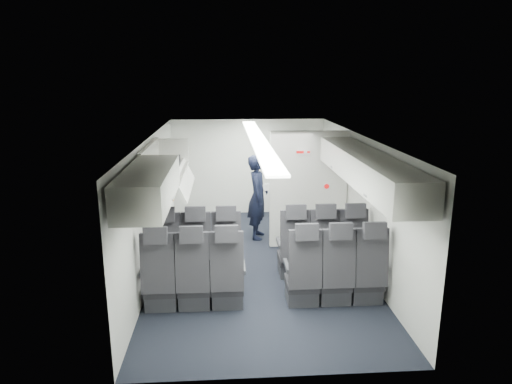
{
  "coord_description": "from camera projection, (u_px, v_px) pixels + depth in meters",
  "views": [
    {
      "loc": [
        -0.53,
        -7.15,
        3.08
      ],
      "look_at": [
        0.0,
        0.4,
        1.15
      ],
      "focal_mm": 32.0,
      "sensor_mm": 36.0,
      "label": 1
    }
  ],
  "objects": [
    {
      "name": "carry_on_bag",
      "position": [
        168.0,
        163.0,
        7.01
      ],
      "size": [
        0.37,
        0.26,
        0.22
      ],
      "primitive_type": "cube",
      "rotation": [
        0.0,
        0.0,
        0.01
      ],
      "color": "black",
      "rests_on": "overhead_bin_left_front_open"
    },
    {
      "name": "bulkhead_partition",
      "position": [
        308.0,
        190.0,
        8.28
      ],
      "size": [
        1.4,
        0.15,
        2.13
      ],
      "color": "silver",
      "rests_on": "cabin_shell"
    },
    {
      "name": "galley_unit",
      "position": [
        291.0,
        174.0,
        10.17
      ],
      "size": [
        0.85,
        0.52,
        1.9
      ],
      "color": "#939399",
      "rests_on": "cabin_shell"
    },
    {
      "name": "overhead_bin_right_rear",
      "position": [
        388.0,
        182.0,
        5.41
      ],
      "size": [
        0.53,
        1.8,
        0.4
      ],
      "color": "silver",
      "rests_on": "cabin_shell"
    },
    {
      "name": "seat_row_mid",
      "position": [
        265.0,
        278.0,
        6.22
      ],
      "size": [
        3.33,
        0.56,
        1.24
      ],
      "color": "black",
      "rests_on": "cabin_shell"
    },
    {
      "name": "seat_row_front",
      "position": [
        260.0,
        253.0,
        7.09
      ],
      "size": [
        3.33,
        0.56,
        1.24
      ],
      "color": "black",
      "rests_on": "cabin_shell"
    },
    {
      "name": "overhead_bin_left_rear",
      "position": [
        149.0,
        186.0,
        5.22
      ],
      "size": [
        0.53,
        1.8,
        0.4
      ],
      "color": "silver",
      "rests_on": "cabin_shell"
    },
    {
      "name": "flight_attendant",
      "position": [
        258.0,
        197.0,
        8.78
      ],
      "size": [
        0.49,
        0.65,
        1.64
      ],
      "primitive_type": "imported",
      "rotation": [
        0.0,
        0.0,
        1.4
      ],
      "color": "black",
      "rests_on": "ground"
    },
    {
      "name": "overhead_bin_right_front",
      "position": [
        348.0,
        157.0,
        7.1
      ],
      "size": [
        0.53,
        1.7,
        0.4
      ],
      "color": "silver",
      "rests_on": "cabin_shell"
    },
    {
      "name": "boarding_door",
      "position": [
        168.0,
        189.0,
        8.86
      ],
      "size": [
        0.12,
        1.27,
        1.86
      ],
      "color": "silver",
      "rests_on": "cabin_shell"
    },
    {
      "name": "papers",
      "position": [
        268.0,
        187.0,
        8.69
      ],
      "size": [
        0.19,
        0.05,
        0.13
      ],
      "primitive_type": "cube",
      "rotation": [
        0.0,
        0.0,
        -0.19
      ],
      "color": "white",
      "rests_on": "flight_attendant"
    },
    {
      "name": "cabin_shell",
      "position": [
        258.0,
        200.0,
        7.43
      ],
      "size": [
        3.41,
        6.01,
        2.16
      ],
      "color": "black",
      "rests_on": "ground"
    },
    {
      "name": "overhead_bin_left_front_open",
      "position": [
        165.0,
        167.0,
        6.94
      ],
      "size": [
        0.64,
        1.7,
        0.72
      ],
      "color": "#9E9E93",
      "rests_on": "cabin_shell"
    }
  ]
}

